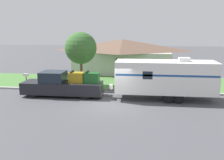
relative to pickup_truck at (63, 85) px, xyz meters
name	(u,v)px	position (x,y,z in m)	size (l,w,h in m)	color
ground_plane	(113,105)	(4.24, -1.99, -0.90)	(120.00, 120.00, 0.00)	#47474C
curb_strip	(118,91)	(4.24, 1.76, -0.83)	(80.00, 0.30, 0.14)	#999993
lawn_strip	(121,83)	(4.24, 5.41, -0.88)	(80.00, 7.00, 0.03)	#477538
house_across_street	(123,55)	(3.84, 11.57, 1.19)	(12.11, 6.62, 4.02)	#B2B2A8
pickup_truck	(63,85)	(0.00, 0.00, 0.00)	(6.45, 1.93, 2.06)	black
travel_trailer	(165,77)	(7.99, 0.00, 0.84)	(8.33, 2.34, 3.22)	black
mailbox	(26,77)	(-4.33, 2.60, 0.07)	(0.48, 0.20, 1.25)	brown
tree_in_yard	(81,48)	(0.63, 3.63, 2.65)	(2.92, 2.92, 5.02)	brown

